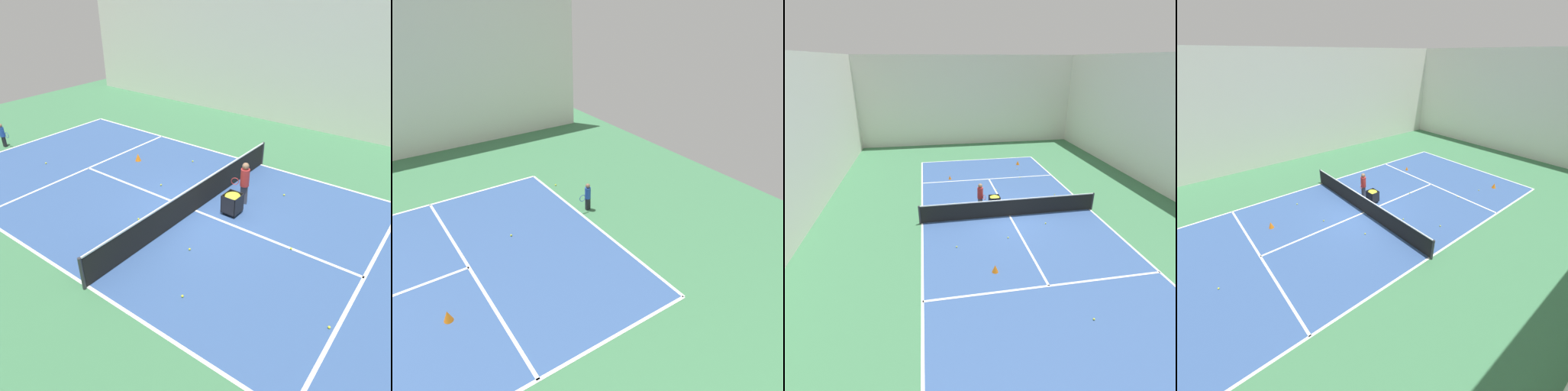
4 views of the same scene
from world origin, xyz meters
The scene contains 6 objects.
line_baseline_near centered at (0.00, -10.63, 0.01)m, with size 9.65×0.10×0.00m, color white.
line_service_near centered at (0.00, -5.85, 0.01)m, with size 9.65×0.10×0.00m, color white.
player_near_baseline centered at (0.86, -11.06, 0.67)m, with size 0.25×0.56×1.17m.
training_cone_1 centered at (-1.87, -4.65, 0.17)m, with size 0.27×0.27×0.34m, color orange.
tennis_ball_6 centered at (3.41, -11.03, 0.04)m, with size 0.07×0.07×0.07m, color yellow.
tennis_ball_10 centered at (0.86, -7.71, 0.04)m, with size 0.07×0.07×0.07m, color yellow.
Camera 2 is at (-10.12, -3.65, 8.02)m, focal length 35.00 mm.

